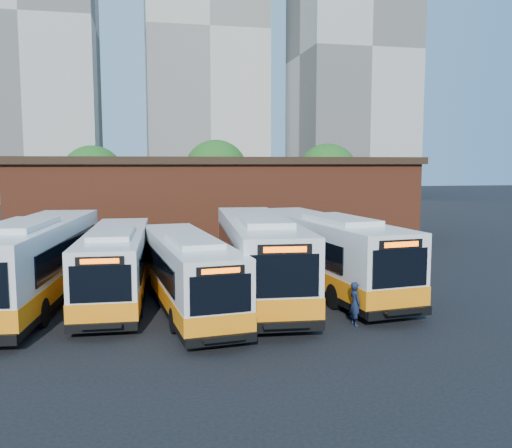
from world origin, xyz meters
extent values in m
plane|color=black|center=(0.00, 0.00, 0.00)|extent=(220.00, 220.00, 0.00)
cube|color=silver|center=(-10.11, 2.91, 1.91)|extent=(4.27, 13.17, 3.07)
cube|color=orange|center=(-10.11, 2.91, 1.02)|extent=(4.33, 13.23, 0.75)
cube|color=black|center=(-10.11, 2.91, 0.48)|extent=(4.32, 13.22, 0.27)
cube|color=black|center=(-11.45, 3.50, 2.21)|extent=(1.26, 10.02, 1.13)
cube|color=black|center=(-8.67, 3.17, 2.21)|extent=(1.26, 10.02, 1.13)
cube|color=silver|center=(-10.30, 1.30, 3.56)|extent=(2.40, 4.72, 0.24)
cylinder|color=black|center=(-9.31, -0.88, 0.54)|extent=(0.47, 1.11, 1.08)
cylinder|color=black|center=(-10.94, 6.48, 0.54)|extent=(0.47, 1.11, 1.08)
cylinder|color=black|center=(-8.46, 6.19, 0.54)|extent=(0.47, 1.11, 1.08)
cube|color=silver|center=(-6.77, 2.91, 1.67)|extent=(2.96, 11.39, 2.68)
cube|color=orange|center=(-6.77, 2.91, 0.89)|extent=(3.01, 11.44, 0.66)
cube|color=black|center=(-6.77, 2.91, 0.42)|extent=(3.00, 11.43, 0.24)
cube|color=black|center=(-7.05, -2.75, 1.93)|extent=(2.04, 0.16, 1.27)
cube|color=black|center=(-7.05, -2.76, 2.71)|extent=(1.60, 0.14, 0.30)
cube|color=#FF5905|center=(-7.06, -2.80, 2.71)|extent=(1.27, 0.08, 0.17)
cube|color=black|center=(-7.06, -2.81, 0.42)|extent=(2.40, 0.25, 0.30)
cube|color=black|center=(-7.07, -3.03, 0.52)|extent=(1.38, 0.42, 0.06)
cube|color=black|center=(-7.08, -3.19, 0.58)|extent=(1.36, 0.11, 0.17)
cube|color=black|center=(-7.97, 3.35, 1.93)|extent=(0.49, 8.79, 0.99)
cube|color=black|center=(-5.53, 3.22, 1.93)|extent=(0.49, 8.79, 0.99)
cube|color=silver|center=(-6.84, 1.50, 3.10)|extent=(1.83, 4.03, 0.21)
cylinder|color=black|center=(-8.01, -0.23, 0.47)|extent=(0.35, 0.95, 0.94)
cylinder|color=black|center=(-5.85, -0.34, 0.47)|extent=(0.35, 0.95, 0.94)
cylinder|color=black|center=(-7.70, 5.97, 0.47)|extent=(0.35, 0.95, 0.94)
cylinder|color=black|center=(-5.54, 5.86, 0.47)|extent=(0.35, 0.95, 0.94)
cube|color=silver|center=(-3.86, 0.61, 1.62)|extent=(3.47, 11.17, 2.61)
cube|color=orange|center=(-3.86, 0.61, 0.87)|extent=(3.52, 11.22, 0.64)
cube|color=black|center=(-3.86, 0.61, 0.41)|extent=(3.51, 11.21, 0.23)
cube|color=black|center=(-3.28, -4.88, 1.88)|extent=(1.98, 0.26, 1.24)
cube|color=black|center=(-3.27, -4.89, 2.64)|extent=(1.55, 0.22, 0.29)
cube|color=#FF5905|center=(-3.27, -4.92, 2.64)|extent=(1.23, 0.15, 0.16)
cube|color=black|center=(-3.27, -4.93, 0.41)|extent=(2.33, 0.37, 0.29)
cube|color=black|center=(-3.25, -5.14, 0.50)|extent=(1.36, 0.49, 0.05)
cube|color=black|center=(-3.23, -5.30, 0.57)|extent=(1.32, 0.18, 0.16)
cube|color=black|center=(-5.08, 0.85, 1.88)|extent=(0.94, 8.52, 0.96)
cube|color=black|center=(-2.71, 1.10, 1.88)|extent=(0.94, 8.52, 0.96)
cube|color=silver|center=(-3.71, -0.75, 3.02)|extent=(1.98, 3.99, 0.20)
cylinder|color=black|center=(-4.58, -2.59, 0.46)|extent=(0.39, 0.94, 0.92)
cylinder|color=black|center=(-2.48, -2.37, 0.46)|extent=(0.39, 0.94, 0.92)
cylinder|color=black|center=(-5.21, 3.41, 0.46)|extent=(0.39, 0.94, 0.92)
cylinder|color=black|center=(-3.11, 3.64, 0.46)|extent=(0.39, 0.94, 0.92)
cube|color=silver|center=(-0.49, 2.35, 1.92)|extent=(3.79, 13.19, 3.09)
cube|color=orange|center=(-0.49, 2.35, 1.03)|extent=(3.85, 13.25, 0.76)
cube|color=black|center=(-0.49, 2.35, 0.49)|extent=(3.83, 13.23, 0.27)
cube|color=black|center=(-1.01, -4.17, 2.22)|extent=(2.35, 0.25, 1.46)
cube|color=black|center=(-1.01, -4.18, 3.12)|extent=(1.84, 0.21, 0.35)
cube|color=#FF5905|center=(-1.02, -4.22, 3.12)|extent=(1.46, 0.14, 0.20)
cube|color=black|center=(-1.02, -4.23, 0.49)|extent=(2.77, 0.37, 0.35)
cube|color=black|center=(-1.04, -4.48, 0.60)|extent=(1.60, 0.54, 0.07)
cube|color=black|center=(-1.05, -4.68, 0.67)|extent=(1.57, 0.17, 0.20)
cube|color=black|center=(-1.86, 2.89, 2.22)|extent=(0.86, 10.12, 1.14)
cube|color=black|center=(0.94, 2.67, 2.22)|extent=(0.86, 10.12, 1.14)
cube|color=silver|center=(-0.62, 0.73, 3.58)|extent=(2.23, 4.69, 0.24)
cylinder|color=black|center=(-2.03, -1.23, 0.54)|extent=(0.43, 1.11, 1.08)
cylinder|color=black|center=(0.46, -1.43, 0.54)|extent=(0.43, 1.11, 1.08)
cylinder|color=black|center=(-1.47, 5.90, 0.54)|extent=(0.43, 1.11, 1.08)
cylinder|color=black|center=(1.03, 5.71, 0.54)|extent=(0.43, 1.11, 1.08)
cube|color=silver|center=(2.87, 2.91, 1.87)|extent=(4.06, 12.87, 3.00)
cube|color=orange|center=(2.87, 2.91, 1.00)|extent=(4.12, 12.93, 0.74)
cube|color=black|center=(2.87, 2.91, 0.47)|extent=(4.11, 12.92, 0.26)
cube|color=black|center=(3.56, -3.41, 2.16)|extent=(2.28, 0.31, 1.42)
cube|color=black|center=(3.56, -3.42, 3.04)|extent=(1.79, 0.26, 0.34)
cube|color=#FF5905|center=(3.57, -3.46, 3.04)|extent=(1.42, 0.18, 0.19)
cube|color=black|center=(3.57, -3.48, 0.47)|extent=(2.69, 0.44, 0.34)
cube|color=black|center=(3.60, -3.72, 0.58)|extent=(1.56, 0.57, 0.06)
cube|color=black|center=(3.62, -3.91, 0.65)|extent=(1.52, 0.21, 0.19)
cube|color=black|center=(1.46, 3.17, 2.16)|extent=(1.13, 9.81, 1.11)
cube|color=black|center=(4.18, 3.48, 2.16)|extent=(1.13, 9.81, 1.11)
cube|color=silver|center=(3.04, 1.33, 3.48)|extent=(2.30, 4.60, 0.23)
cylinder|color=black|center=(2.05, -0.79, 0.53)|extent=(0.45, 1.08, 1.05)
cylinder|color=black|center=(4.47, -0.52, 0.53)|extent=(0.45, 1.08, 1.05)
cylinder|color=black|center=(1.29, 6.13, 0.53)|extent=(0.45, 1.08, 1.05)
cylinder|color=black|center=(3.71, 6.39, 0.53)|extent=(0.45, 1.08, 1.05)
imported|color=#121B34|center=(1.99, -3.04, 0.81)|extent=(0.44, 0.63, 1.63)
cube|color=brown|center=(0.00, 20.00, 3.00)|extent=(28.00, 12.00, 6.00)
cube|color=black|center=(0.00, 20.00, 6.15)|extent=(28.60, 12.60, 0.50)
cube|color=black|center=(3.00, 13.97, 1.20)|extent=(1.20, 0.08, 2.40)
cylinder|color=#382314|center=(-10.00, 32.00, 1.35)|extent=(0.36, 0.36, 2.70)
sphere|color=#205618|center=(-10.00, 32.00, 4.65)|extent=(6.00, 6.00, 6.00)
cylinder|color=#382314|center=(2.00, 34.00, 1.48)|extent=(0.36, 0.36, 2.95)
sphere|color=#205618|center=(2.00, 34.00, 5.08)|extent=(6.56, 6.56, 6.56)
cylinder|color=#382314|center=(13.00, 31.00, 1.40)|extent=(0.36, 0.36, 2.81)
sphere|color=#205618|center=(13.00, 31.00, 4.84)|extent=(6.24, 6.24, 6.24)
cube|color=#ACA99E|center=(-22.00, 72.00, 27.50)|extent=(20.00, 18.00, 55.00)
cube|color=#BAB6A9|center=(7.00, 86.00, 30.00)|extent=(22.00, 20.00, 60.00)
cube|color=#ACA99E|center=(30.00, 68.00, 24.00)|extent=(18.00, 18.00, 48.00)
camera|label=1|loc=(-5.68, -21.35, 5.97)|focal=38.00mm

